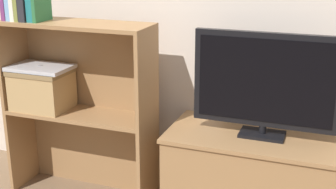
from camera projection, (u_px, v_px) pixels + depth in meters
name	position (u px, v px, depth m)	size (l,w,h in m)	color
tv_stand	(259.00, 178.00, 2.38)	(0.94, 0.46, 0.47)	olive
tv	(265.00, 83.00, 2.23)	(0.70, 0.14, 0.52)	black
bookshelf_lower_tier	(87.00, 140.00, 2.66)	(0.82, 0.27, 0.50)	olive
bookshelf_upper_tier	(82.00, 55.00, 2.51)	(0.82, 0.27, 0.49)	olive
book_plum	(9.00, 0.00, 2.46)	(0.02, 0.13, 0.21)	#6B2D66
book_skyblue	(14.00, 1.00, 2.46)	(0.03, 0.14, 0.20)	#709ECC
book_olive	(23.00, 1.00, 2.44)	(0.02, 0.15, 0.20)	olive
storage_basket_left	(42.00, 87.00, 2.57)	(0.31, 0.24, 0.22)	tan
laptop	(40.00, 67.00, 2.54)	(0.33, 0.22, 0.02)	#BCBCC1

